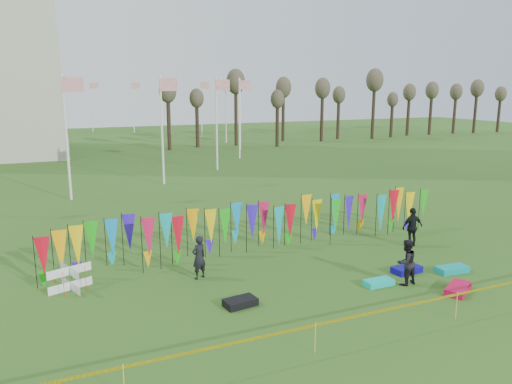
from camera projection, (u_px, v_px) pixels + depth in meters
name	position (u px, v px, depth m)	size (l,w,h in m)	color
ground	(338.00, 312.00, 16.16)	(160.00, 160.00, 0.00)	#284E16
banner_row	(260.00, 223.00, 22.08)	(18.64, 0.64, 2.13)	black
caution_tape_near	(368.00, 315.00, 14.24)	(26.00, 0.02, 0.90)	yellow
tree_line	(362.00, 94.00, 66.88)	(53.92, 1.92, 7.84)	#332219
box_kite	(70.00, 278.00, 17.82)	(0.82, 0.82, 0.91)	red
person_left	(199.00, 257.00, 18.87)	(0.62, 0.45, 1.69)	black
person_mid	(406.00, 262.00, 18.29)	(0.84, 0.52, 1.72)	black
person_right	(412.00, 227.00, 22.74)	(1.05, 0.60, 1.79)	black
kite_bag_turquoise	(379.00, 282.00, 18.35)	(1.09, 0.54, 0.22)	#0DCABE
kite_bag_blue	(407.00, 270.00, 19.61)	(1.17, 0.61, 0.24)	#0E0995
kite_bag_red	(458.00, 289.00, 17.74)	(1.37, 0.63, 0.25)	#CB0D3D
kite_bag_black	(240.00, 302.00, 16.63)	(1.08, 0.62, 0.25)	black
kite_bag_teal	(452.00, 269.00, 19.64)	(1.26, 0.60, 0.24)	#0B9E9D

